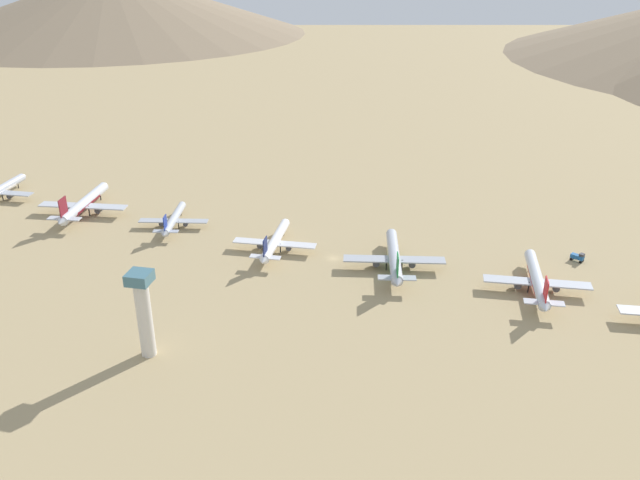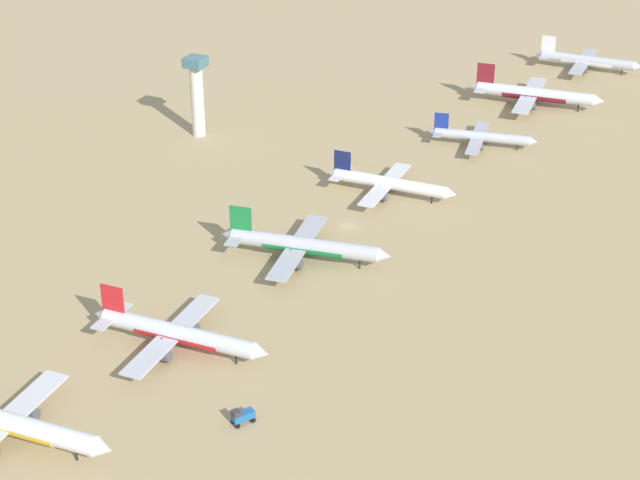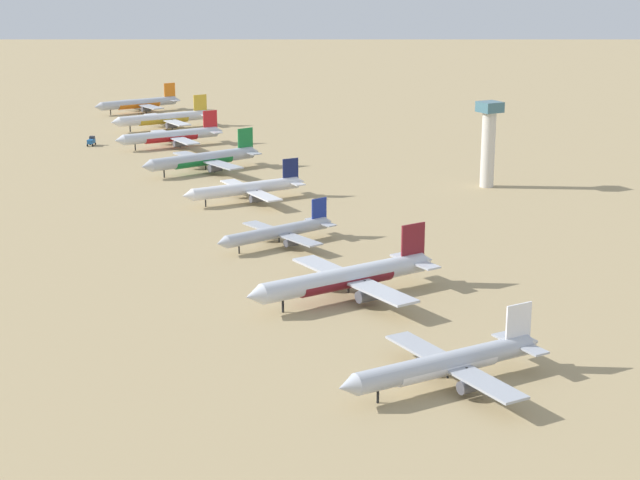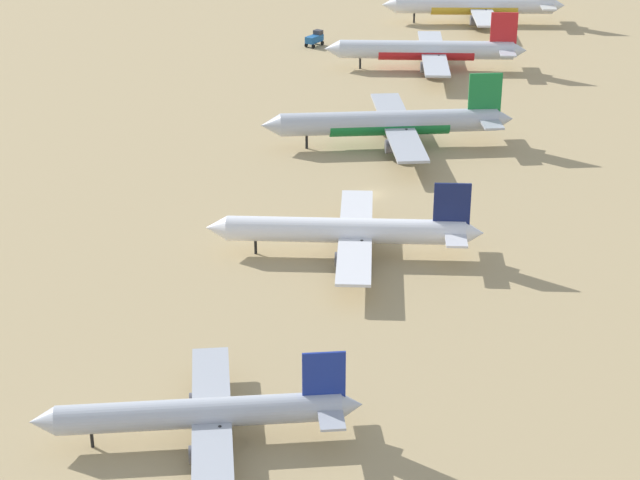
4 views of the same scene
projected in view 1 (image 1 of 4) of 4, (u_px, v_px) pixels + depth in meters
The scene contains 9 objects.
ground_plane at pixel (333, 258), 273.45m from camera, with size 2214.02×2214.02×0.00m, color tan.
parked_jet_2 at pixel (537, 279), 246.95m from camera, with size 49.23×39.95×14.21m.
parked_jet_3 at pixel (394, 256), 264.08m from camera, with size 50.86×41.57×14.70m.
parked_jet_4 at pixel (275, 241), 279.06m from camera, with size 44.52×36.09×12.85m.
parked_jet_5 at pixel (174, 219), 301.95m from camera, with size 39.49×32.31×11.42m.
parked_jet_6 at pixel (84, 203), 316.07m from camera, with size 53.44×43.50×15.40m.
service_truck at pixel (578, 257), 270.25m from camera, with size 4.94×5.69×3.90m.
control_tower at pixel (144, 310), 203.68m from camera, with size 7.20×7.20×29.90m.
desert_hill_3 at pixel (112, 2), 891.98m from camera, with size 529.39×529.39×83.77m, color #847056.
Camera 1 is at (-240.58, -44.08, 122.66)m, focal length 36.51 mm.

